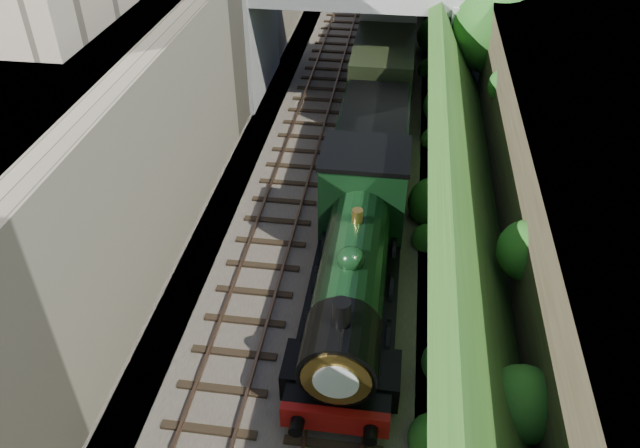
% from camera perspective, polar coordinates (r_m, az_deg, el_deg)
% --- Properties ---
extents(trackbed, '(10.00, 90.00, 0.20)m').
position_cam_1_polar(trackbed, '(29.39, 2.88, 8.49)').
color(trackbed, '#473F38').
rests_on(trackbed, ground).
extents(retaining_wall, '(1.00, 90.00, 7.00)m').
position_cam_1_polar(retaining_wall, '(28.89, -8.21, 15.09)').
color(retaining_wall, '#756B56').
rests_on(retaining_wall, ground).
extents(street_plateau_left, '(6.00, 90.00, 7.00)m').
position_cam_1_polar(street_plateau_left, '(30.01, -14.90, 15.09)').
color(street_plateau_left, '#262628').
rests_on(street_plateau_left, ground).
extents(street_plateau_right, '(8.00, 90.00, 6.25)m').
position_cam_1_polar(street_plateau_right, '(28.95, 22.56, 11.91)').
color(street_plateau_right, '#262628').
rests_on(street_plateau_right, ground).
extents(embankment_slope, '(4.49, 90.00, 6.36)m').
position_cam_1_polar(embankment_slope, '(25.72, 13.67, 9.70)').
color(embankment_slope, '#1E4714').
rests_on(embankment_slope, ground).
extents(track_left, '(2.50, 90.00, 0.20)m').
position_cam_1_polar(track_left, '(29.53, -1.02, 9.00)').
color(track_left, black).
rests_on(track_left, trackbed).
extents(track_right, '(2.50, 90.00, 0.20)m').
position_cam_1_polar(track_right, '(29.25, 5.26, 8.56)').
color(track_right, black).
rests_on(track_right, trackbed).
extents(road_bridge, '(16.00, 6.40, 7.25)m').
position_cam_1_polar(road_bridge, '(31.44, 5.67, 18.19)').
color(road_bridge, gray).
rests_on(road_bridge, ground).
extents(tree, '(3.60, 3.80, 6.60)m').
position_cam_1_polar(tree, '(28.78, 15.72, 16.50)').
color(tree, black).
rests_on(tree, ground).
extents(locomotive, '(3.10, 10.23, 3.83)m').
position_cam_1_polar(locomotive, '(18.73, 3.21, -3.51)').
color(locomotive, black).
rests_on(locomotive, trackbed).
extents(tender, '(2.70, 6.00, 3.05)m').
position_cam_1_polar(tender, '(24.94, 4.80, 6.88)').
color(tender, black).
rests_on(tender, trackbed).
extents(coach_front, '(2.90, 18.00, 3.70)m').
position_cam_1_polar(coach_front, '(36.28, 6.33, 17.30)').
color(coach_front, black).
rests_on(coach_front, trackbed).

